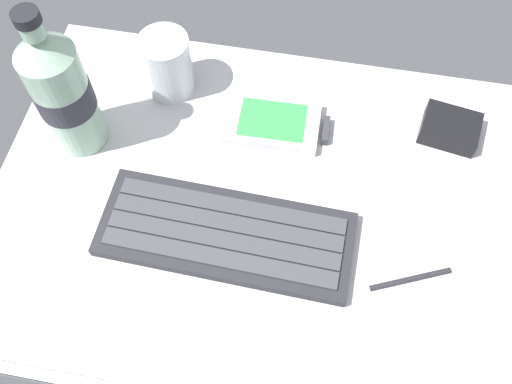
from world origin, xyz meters
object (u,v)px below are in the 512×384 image
Objects in this scene: keyboard at (226,234)px; handheld_device at (277,124)px; juice_cup at (167,66)px; water_bottle at (62,91)px; charger_block at (450,128)px; stylus_pen at (411,278)px.

handheld_device is (3.29, 16.34, -0.08)cm from keyboard.
juice_cup is 0.41× the size of water_bottle.
juice_cup is at bearing 120.03° from keyboard.
charger_block is 0.74× the size of stylus_pen.
juice_cup reaches higher than charger_block.
stylus_pen is (-3.70, -20.66, -0.85)cm from charger_block.
keyboard is 24.79cm from water_bottle.
water_bottle is at bearing 140.77° from stylus_pen.
handheld_device is 1.52× the size of juice_cup.
charger_block is at bearing 37.66° from keyboard.
juice_cup is 0.89× the size of stylus_pen.
charger_block reaches higher than handheld_device.
keyboard is at bearing -59.97° from juice_cup.
charger_block is 21.01cm from stylus_pen.
charger_block is at bearing -1.90° from juice_cup.
handheld_device is at bearing 111.90° from stylus_pen.
keyboard is 16.67cm from handheld_device.
keyboard reaches higher than handheld_device.
water_bottle is (-24.19, -5.83, 8.28)cm from handheld_device.
juice_cup is 14.41cm from water_bottle.
charger_block is at bearing 56.39° from stylus_pen.
water_bottle reaches higher than charger_block.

